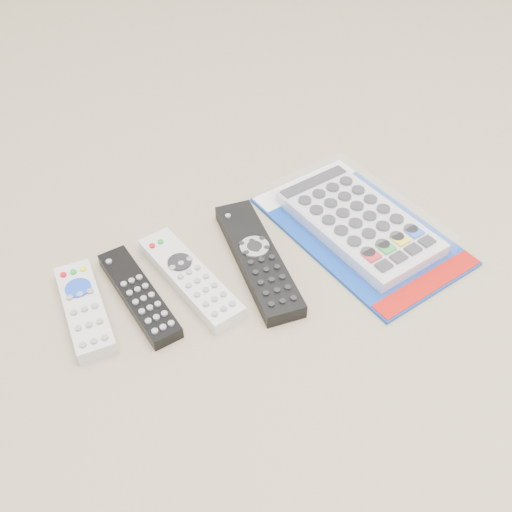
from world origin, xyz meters
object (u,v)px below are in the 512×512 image
remote_silver_dvd (190,277)px  jumbo_remote_packaged (359,221)px  remote_slim_black (139,295)px  remote_large_black (258,258)px  remote_small_grey (84,309)px

remote_silver_dvd → jumbo_remote_packaged: bearing=-13.2°
remote_slim_black → jumbo_remote_packaged: jumbo_remote_packaged is taller
remote_slim_black → remote_silver_dvd: 0.08m
jumbo_remote_packaged → remote_slim_black: bearing=169.2°
remote_slim_black → jumbo_remote_packaged: bearing=-8.8°
remote_large_black → remote_small_grey: bearing=-177.3°
remote_slim_black → remote_silver_dvd: bearing=-8.0°
remote_slim_black → jumbo_remote_packaged: (0.36, -0.04, 0.01)m
remote_small_grey → jumbo_remote_packaged: bearing=-0.2°
remote_small_grey → remote_silver_dvd: bearing=-0.8°
remote_small_grey → remote_silver_dvd: remote_small_grey is taller
jumbo_remote_packaged → remote_small_grey: bearing=168.7°
jumbo_remote_packaged → remote_large_black: bearing=170.9°
remote_small_grey → jumbo_remote_packaged: 0.44m
remote_silver_dvd → remote_large_black: (0.10, -0.02, 0.00)m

